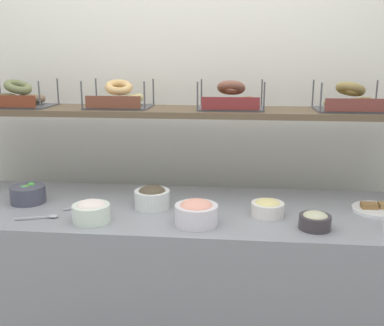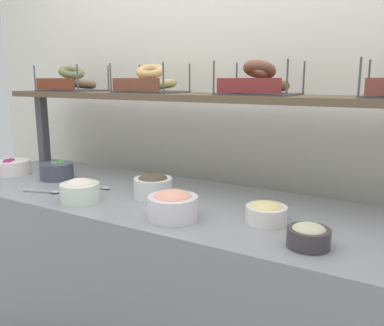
% 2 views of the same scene
% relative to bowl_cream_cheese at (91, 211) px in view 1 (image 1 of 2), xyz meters
% --- Properties ---
extents(back_wall, '(3.53, 0.06, 2.40)m').
position_rel_bowl_cream_cheese_xyz_m(back_wall, '(0.31, 0.76, 0.30)').
color(back_wall, white).
rests_on(back_wall, ground_plane).
extents(deli_counter, '(2.33, 0.70, 0.85)m').
position_rel_bowl_cream_cheese_xyz_m(deli_counter, '(0.31, 0.21, -0.47)').
color(deli_counter, gray).
rests_on(deli_counter, ground_plane).
extents(upper_shelf, '(2.29, 0.32, 0.03)m').
position_rel_bowl_cream_cheese_xyz_m(upper_shelf, '(0.31, 0.48, 0.37)').
color(upper_shelf, brown).
rests_on(upper_shelf, shelf_riser_left).
extents(bowl_cream_cheese, '(0.16, 0.16, 0.10)m').
position_rel_bowl_cream_cheese_xyz_m(bowl_cream_cheese, '(0.00, 0.00, 0.00)').
color(bowl_cream_cheese, white).
rests_on(bowl_cream_cheese, deli_counter).
extents(bowl_veggie_mix, '(0.16, 0.16, 0.09)m').
position_rel_bowl_cream_cheese_xyz_m(bowl_veggie_mix, '(-0.38, 0.21, -0.00)').
color(bowl_veggie_mix, '#474857').
rests_on(bowl_veggie_mix, deli_counter).
extents(bowl_chocolate_spread, '(0.16, 0.16, 0.10)m').
position_rel_bowl_cream_cheese_xyz_m(bowl_chocolate_spread, '(0.23, 0.20, 0.00)').
color(bowl_chocolate_spread, white).
rests_on(bowl_chocolate_spread, deli_counter).
extents(bowl_lox_spread, '(0.18, 0.18, 0.11)m').
position_rel_bowl_cream_cheese_xyz_m(bowl_lox_spread, '(0.45, 0.02, 0.01)').
color(bowl_lox_spread, white).
rests_on(bowl_lox_spread, deli_counter).
extents(bowl_egg_salad, '(0.15, 0.15, 0.08)m').
position_rel_bowl_cream_cheese_xyz_m(bowl_egg_salad, '(0.75, 0.15, -0.01)').
color(bowl_egg_salad, white).
rests_on(bowl_egg_salad, deli_counter).
extents(bowl_tuna_salad, '(0.13, 0.13, 0.07)m').
position_rel_bowl_cream_cheese_xyz_m(bowl_tuna_salad, '(0.94, 0.01, -0.01)').
color(bowl_tuna_salad, '#3B3538').
rests_on(bowl_tuna_salad, deli_counter).
extents(serving_plate_white, '(0.23, 0.23, 0.04)m').
position_rel_bowl_cream_cheese_xyz_m(serving_plate_white, '(1.26, 0.25, -0.04)').
color(serving_plate_white, white).
rests_on(serving_plate_white, deli_counter).
extents(serving_spoon_near_plate, '(0.17, 0.10, 0.01)m').
position_rel_bowl_cream_cheese_xyz_m(serving_spoon_near_plate, '(-0.07, 0.17, -0.04)').
color(serving_spoon_near_plate, '#B7B7BC').
rests_on(serving_spoon_near_plate, deli_counter).
extents(serving_spoon_by_edge, '(0.18, 0.07, 0.01)m').
position_rel_bowl_cream_cheese_xyz_m(serving_spoon_by_edge, '(-0.22, 0.01, -0.04)').
color(serving_spoon_by_edge, '#B7B7BC').
rests_on(serving_spoon_by_edge, deli_counter).
extents(bagel_basket_poppy, '(0.34, 0.25, 0.14)m').
position_rel_bowl_cream_cheese_xyz_m(bagel_basket_poppy, '(-0.52, 0.48, 0.43)').
color(bagel_basket_poppy, '#4C4C51').
rests_on(bagel_basket_poppy, upper_shelf).
extents(bagel_basket_plain, '(0.32, 0.24, 0.15)m').
position_rel_bowl_cream_cheese_xyz_m(bagel_basket_plain, '(0.01, 0.49, 0.43)').
color(bagel_basket_plain, '#4C4C51').
rests_on(bagel_basket_plain, upper_shelf).
extents(bagel_basket_cinnamon_raisin, '(0.32, 0.27, 0.15)m').
position_rel_bowl_cream_cheese_xyz_m(bagel_basket_cinnamon_raisin, '(0.57, 0.49, 0.43)').
color(bagel_basket_cinnamon_raisin, '#4C4C51').
rests_on(bagel_basket_cinnamon_raisin, upper_shelf).
extents(bagel_basket_everything, '(0.32, 0.26, 0.15)m').
position_rel_bowl_cream_cheese_xyz_m(bagel_basket_everything, '(1.14, 0.48, 0.43)').
color(bagel_basket_everything, '#4C4C51').
rests_on(bagel_basket_everything, upper_shelf).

